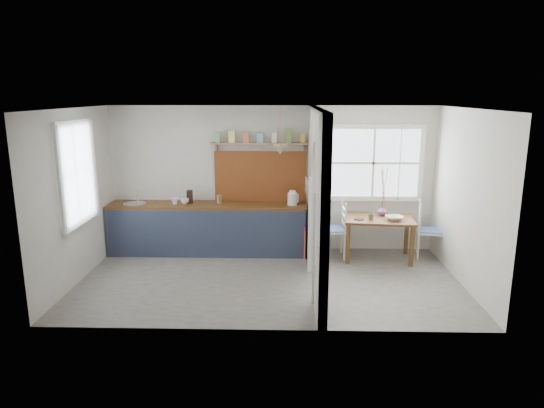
{
  "coord_description": "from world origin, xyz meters",
  "views": [
    {
      "loc": [
        0.23,
        -7.0,
        2.82
      ],
      "look_at": [
        0.03,
        0.55,
        1.08
      ],
      "focal_mm": 32.0,
      "sensor_mm": 36.0,
      "label": 1
    }
  ],
  "objects_px": {
    "chair_left": "(331,229)",
    "chair_right": "(431,230)",
    "dining_table": "(378,238)",
    "vase": "(382,211)",
    "kettle": "(292,198)"
  },
  "relations": [
    {
      "from": "chair_left",
      "to": "kettle",
      "type": "relative_size",
      "value": 3.86
    },
    {
      "from": "kettle",
      "to": "dining_table",
      "type": "bearing_deg",
      "value": -13.21
    },
    {
      "from": "dining_table",
      "to": "chair_left",
      "type": "distance_m",
      "value": 0.82
    },
    {
      "from": "chair_left",
      "to": "chair_right",
      "type": "bearing_deg",
      "value": 89.3
    },
    {
      "from": "chair_left",
      "to": "vase",
      "type": "height_order",
      "value": "chair_left"
    },
    {
      "from": "chair_left",
      "to": "chair_right",
      "type": "height_order",
      "value": "chair_left"
    },
    {
      "from": "dining_table",
      "to": "chair_right",
      "type": "distance_m",
      "value": 0.94
    },
    {
      "from": "vase",
      "to": "chair_left",
      "type": "bearing_deg",
      "value": -175.18
    },
    {
      "from": "chair_left",
      "to": "kettle",
      "type": "xyz_separation_m",
      "value": [
        -0.69,
        0.11,
        0.53
      ]
    },
    {
      "from": "chair_right",
      "to": "vase",
      "type": "bearing_deg",
      "value": 98.17
    },
    {
      "from": "chair_left",
      "to": "vase",
      "type": "relative_size",
      "value": 6.08
    },
    {
      "from": "dining_table",
      "to": "chair_right",
      "type": "height_order",
      "value": "chair_right"
    },
    {
      "from": "dining_table",
      "to": "vase",
      "type": "bearing_deg",
      "value": 70.74
    },
    {
      "from": "dining_table",
      "to": "kettle",
      "type": "relative_size",
      "value": 4.48
    },
    {
      "from": "chair_right",
      "to": "kettle",
      "type": "height_order",
      "value": "kettle"
    }
  ]
}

